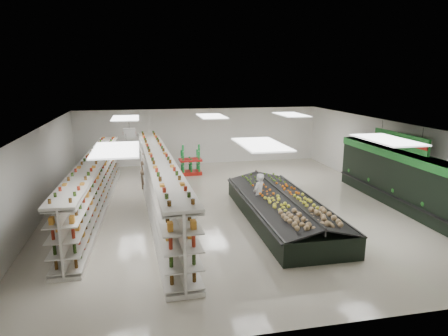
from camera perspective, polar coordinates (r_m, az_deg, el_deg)
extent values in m
plane|color=beige|center=(15.95, 0.86, -5.43)|extent=(16.00, 16.00, 0.00)
cube|color=white|center=(15.23, 0.90, 6.05)|extent=(14.00, 16.00, 0.02)
cube|color=white|center=(23.25, -3.46, 4.53)|extent=(14.00, 0.02, 3.20)
cube|color=white|center=(8.29, 13.37, -12.14)|extent=(14.00, 0.02, 3.20)
cube|color=white|center=(15.59, -25.11, -1.03)|extent=(0.02, 16.00, 3.20)
cube|color=white|center=(18.33, 22.76, 1.17)|extent=(0.02, 16.00, 3.20)
cube|color=black|center=(16.99, 24.17, -1.58)|extent=(0.80, 8.00, 2.20)
cube|color=#207A2B|center=(16.78, 24.42, 1.55)|extent=(0.85, 8.00, 0.30)
cube|color=black|center=(16.99, 23.31, -3.43)|extent=(0.55, 7.80, 0.15)
cube|color=beige|center=(16.85, 23.84, -0.79)|extent=(0.45, 7.70, 0.03)
cube|color=beige|center=(16.78, 23.93, 0.20)|extent=(0.45, 7.70, 0.03)
cube|color=white|center=(12.96, -13.73, 2.39)|extent=(0.50, 0.06, 0.40)
cube|color=#B41C14|center=(12.96, -13.73, 2.39)|extent=(0.52, 0.02, 0.12)
cylinder|color=black|center=(12.91, -13.80, 3.70)|extent=(0.01, 0.01, 0.50)
cube|color=white|center=(16.91, -13.35, 4.87)|extent=(0.50, 0.06, 0.40)
cube|color=#B41C14|center=(16.91, -13.35, 4.87)|extent=(0.52, 0.02, 0.12)
cylinder|color=black|center=(16.87, -13.41, 5.88)|extent=(0.01, 0.01, 0.50)
cube|color=#207A2B|center=(16.52, 23.83, 3.56)|extent=(0.10, 3.20, 0.60)
cube|color=#B41C14|center=(16.48, 23.66, 3.56)|extent=(0.03, 3.20, 0.18)
cylinder|color=black|center=(15.52, 26.51, 4.24)|extent=(0.01, 0.01, 0.50)
cylinder|color=black|center=(17.44, 21.69, 5.54)|extent=(0.01, 0.01, 0.50)
cube|color=white|center=(16.33, -17.78, -5.42)|extent=(1.32, 11.39, 0.11)
cube|color=white|center=(16.08, -18.00, -2.41)|extent=(0.52, 11.35, 1.89)
cube|color=white|center=(15.85, -18.26, 1.02)|extent=(1.32, 11.39, 0.08)
cube|color=beige|center=(16.33, -18.57, -5.06)|extent=(0.88, 11.27, 0.03)
cube|color=beige|center=(16.21, -18.67, -3.67)|extent=(0.88, 11.27, 0.03)
cube|color=beige|center=(16.10, -18.78, -2.26)|extent=(0.88, 11.27, 0.03)
cube|color=beige|center=(16.00, -18.89, -0.83)|extent=(0.88, 11.27, 0.03)
cube|color=beige|center=(15.91, -19.00, 0.62)|extent=(0.88, 11.27, 0.03)
cube|color=beige|center=(16.27, -17.05, -5.03)|extent=(0.88, 11.27, 0.03)
cube|color=beige|center=(16.14, -17.15, -3.63)|extent=(0.88, 11.27, 0.03)
cube|color=beige|center=(16.03, -17.25, -2.21)|extent=(0.88, 11.27, 0.03)
cube|color=beige|center=(15.93, -17.35, -0.77)|extent=(0.88, 11.27, 0.03)
cube|color=beige|center=(15.84, -17.45, 0.68)|extent=(0.88, 11.27, 0.03)
cube|color=white|center=(15.45, -9.06, -5.99)|extent=(1.47, 12.60, 0.13)
cube|color=white|center=(15.15, -9.20, -2.47)|extent=(0.59, 12.56, 2.09)
cube|color=white|center=(14.90, -9.35, 1.57)|extent=(1.47, 12.60, 0.08)
cube|color=beige|center=(15.39, -9.98, -5.60)|extent=(0.98, 12.47, 0.03)
cube|color=beige|center=(15.25, -10.05, -3.97)|extent=(0.98, 12.47, 0.03)
cube|color=beige|center=(15.12, -10.12, -2.31)|extent=(0.98, 12.47, 0.03)
cube|color=beige|center=(15.01, -10.19, -0.63)|extent=(0.98, 12.47, 0.03)
cube|color=beige|center=(14.90, -10.26, 1.08)|extent=(0.98, 12.47, 0.03)
cube|color=beige|center=(15.43, -8.19, -5.49)|extent=(0.98, 12.47, 0.03)
cube|color=beige|center=(15.29, -8.24, -3.86)|extent=(0.98, 12.47, 0.03)
cube|color=beige|center=(15.16, -8.30, -2.20)|extent=(0.98, 12.47, 0.03)
cube|color=beige|center=(15.04, -8.36, -0.52)|extent=(0.98, 12.47, 0.03)
cube|color=beige|center=(14.94, -8.42, 1.19)|extent=(0.98, 12.47, 0.03)
cube|color=black|center=(14.46, 8.30, -6.10)|extent=(2.45, 7.03, 0.70)
cube|color=#262626|center=(14.00, 3.85, -5.04)|extent=(0.11, 7.01, 0.06)
cube|color=#262626|center=(14.76, 12.61, -4.37)|extent=(0.11, 7.01, 0.06)
cube|color=black|center=(14.12, 5.96, -4.50)|extent=(1.34, 6.92, 0.36)
cube|color=black|center=(14.53, 10.69, -4.15)|extent=(1.34, 6.92, 0.36)
cube|color=#262626|center=(14.28, 8.37, -3.94)|extent=(0.10, 6.91, 0.25)
cube|color=#B41C14|center=(20.94, -4.80, -0.66)|extent=(1.13, 0.77, 0.18)
cube|color=red|center=(20.79, -4.83, 1.18)|extent=(1.17, 0.82, 0.09)
imported|color=silver|center=(14.74, 4.99, -3.81)|extent=(0.69, 0.67, 1.60)
imported|color=tan|center=(18.57, -10.94, -0.29)|extent=(0.70, 0.92, 1.68)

